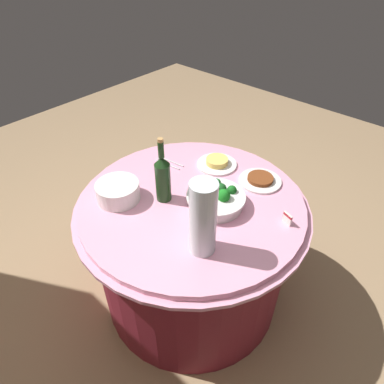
% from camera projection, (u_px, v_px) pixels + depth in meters
% --- Properties ---
extents(ground_plane, '(6.00, 6.00, 0.00)m').
position_uv_depth(ground_plane, '(192.00, 290.00, 2.14)').
color(ground_plane, '#9E7F5B').
extents(buffet_table, '(1.16, 1.16, 0.74)m').
position_uv_depth(buffet_table, '(192.00, 250.00, 1.91)').
color(buffet_table, maroon).
rests_on(buffet_table, ground_plane).
extents(broccoli_bowl, '(0.28, 0.28, 0.11)m').
position_uv_depth(broccoli_bowl, '(216.00, 199.00, 1.62)').
color(broccoli_bowl, white).
rests_on(broccoli_bowl, buffet_table).
extents(plate_stack, '(0.21, 0.21, 0.09)m').
position_uv_depth(plate_stack, '(118.00, 191.00, 1.66)').
color(plate_stack, white).
rests_on(plate_stack, buffet_table).
extents(wine_bottle, '(0.07, 0.07, 0.34)m').
position_uv_depth(wine_bottle, '(163.00, 177.00, 1.61)').
color(wine_bottle, '#163514').
rests_on(wine_bottle, buffet_table).
extents(decorative_fruit_vase, '(0.11, 0.11, 0.34)m').
position_uv_depth(decorative_fruit_vase, '(203.00, 222.00, 1.34)').
color(decorative_fruit_vase, silver).
rests_on(decorative_fruit_vase, buffet_table).
extents(serving_tongs, '(0.17, 0.06, 0.01)m').
position_uv_depth(serving_tongs, '(169.00, 163.00, 1.92)').
color(serving_tongs, silver).
rests_on(serving_tongs, buffet_table).
extents(food_plate_noodles, '(0.22, 0.22, 0.04)m').
position_uv_depth(food_plate_noodles, '(217.00, 163.00, 1.90)').
color(food_plate_noodles, white).
rests_on(food_plate_noodles, buffet_table).
extents(food_plate_stir_fry, '(0.22, 0.22, 0.03)m').
position_uv_depth(food_plate_stir_fry, '(260.00, 180.00, 1.79)').
color(food_plate_stir_fry, white).
rests_on(food_plate_stir_fry, buffet_table).
extents(label_placard_front, '(0.05, 0.02, 0.05)m').
position_uv_depth(label_placard_front, '(287.00, 218.00, 1.53)').
color(label_placard_front, white).
rests_on(label_placard_front, buffet_table).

